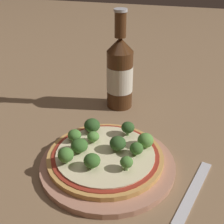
# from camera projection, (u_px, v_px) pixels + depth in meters

# --- Properties ---
(ground_plane) EXTENTS (3.00, 3.00, 0.00)m
(ground_plane) POSITION_uv_depth(u_px,v_px,m) (108.00, 167.00, 0.59)
(ground_plane) COLOR #846647
(plate) EXTENTS (0.25, 0.25, 0.01)m
(plate) POSITION_uv_depth(u_px,v_px,m) (107.00, 165.00, 0.58)
(plate) COLOR tan
(plate) RESTS_ON ground_plane
(pizza) EXTENTS (0.22, 0.22, 0.01)m
(pizza) POSITION_uv_depth(u_px,v_px,m) (105.00, 156.00, 0.59)
(pizza) COLOR tan
(pizza) RESTS_ON plate
(broccoli_floret_0) EXTENTS (0.03, 0.03, 0.03)m
(broccoli_floret_0) POSITION_uv_depth(u_px,v_px,m) (128.00, 128.00, 0.62)
(broccoli_floret_0) COLOR #6B8E51
(broccoli_floret_0) RESTS_ON pizza
(broccoli_floret_1) EXTENTS (0.03, 0.03, 0.02)m
(broccoli_floret_1) POSITION_uv_depth(u_px,v_px,m) (75.00, 135.00, 0.61)
(broccoli_floret_1) COLOR #6B8E51
(broccoli_floret_1) RESTS_ON pizza
(broccoli_floret_2) EXTENTS (0.03, 0.03, 0.03)m
(broccoli_floret_2) POSITION_uv_depth(u_px,v_px,m) (80.00, 145.00, 0.58)
(broccoli_floret_2) COLOR #6B8E51
(broccoli_floret_2) RESTS_ON pizza
(broccoli_floret_3) EXTENTS (0.02, 0.02, 0.02)m
(broccoli_floret_3) POSITION_uv_depth(u_px,v_px,m) (93.00, 137.00, 0.61)
(broccoli_floret_3) COLOR #6B8E51
(broccoli_floret_3) RESTS_ON pizza
(broccoli_floret_4) EXTENTS (0.03, 0.03, 0.03)m
(broccoli_floret_4) POSITION_uv_depth(u_px,v_px,m) (145.00, 140.00, 0.59)
(broccoli_floret_4) COLOR #6B8E51
(broccoli_floret_4) RESTS_ON pizza
(broccoli_floret_5) EXTENTS (0.02, 0.02, 0.03)m
(broccoli_floret_5) POSITION_uv_depth(u_px,v_px,m) (127.00, 162.00, 0.53)
(broccoli_floret_5) COLOR #6B8E51
(broccoli_floret_5) RESTS_ON pizza
(broccoli_floret_6) EXTENTS (0.03, 0.03, 0.03)m
(broccoli_floret_6) POSITION_uv_depth(u_px,v_px,m) (118.00, 143.00, 0.58)
(broccoli_floret_6) COLOR #6B8E51
(broccoli_floret_6) RESTS_ON pizza
(broccoli_floret_7) EXTENTS (0.02, 0.02, 0.02)m
(broccoli_floret_7) POSITION_uv_depth(u_px,v_px,m) (136.00, 149.00, 0.57)
(broccoli_floret_7) COLOR #6B8E51
(broccoli_floret_7) RESTS_ON pizza
(broccoli_floret_8) EXTENTS (0.03, 0.03, 0.03)m
(broccoli_floret_8) POSITION_uv_depth(u_px,v_px,m) (66.00, 155.00, 0.55)
(broccoli_floret_8) COLOR #6B8E51
(broccoli_floret_8) RESTS_ON pizza
(broccoli_floret_9) EXTENTS (0.03, 0.03, 0.03)m
(broccoli_floret_9) POSITION_uv_depth(u_px,v_px,m) (92.00, 125.00, 0.64)
(broccoli_floret_9) COLOR #6B8E51
(broccoli_floret_9) RESTS_ON pizza
(broccoli_floret_10) EXTENTS (0.03, 0.03, 0.03)m
(broccoli_floret_10) POSITION_uv_depth(u_px,v_px,m) (92.00, 161.00, 0.54)
(broccoli_floret_10) COLOR #6B8E51
(broccoli_floret_10) RESTS_ON pizza
(beer_bottle) EXTENTS (0.06, 0.06, 0.24)m
(beer_bottle) POSITION_uv_depth(u_px,v_px,m) (120.00, 73.00, 0.75)
(beer_bottle) COLOR #472814
(beer_bottle) RESTS_ON ground_plane
(fork) EXTENTS (0.06, 0.17, 0.00)m
(fork) POSITION_uv_depth(u_px,v_px,m) (193.00, 191.00, 0.53)
(fork) COLOR silver
(fork) RESTS_ON ground_plane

